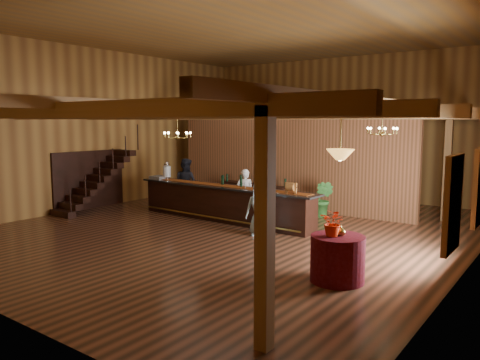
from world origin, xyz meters
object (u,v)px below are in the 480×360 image
Objects in this scene: guest at (259,209)px; floor_plant at (323,199)px; pendant_lamp at (340,154)px; raffle_drum at (291,187)px; beverage_dispenser at (167,171)px; bartender at (245,194)px; chandelier_left at (178,135)px; staff_second at (186,184)px; backbar_shelf at (255,195)px; round_table at (337,259)px; chandelier_right at (382,131)px; tasting_bar at (223,203)px.

floor_plant is (0.28, 3.20, -0.14)m from guest.
guest is at bearing 146.56° from pendant_lamp.
beverage_dispenser is at bearing 176.73° from raffle_drum.
raffle_drum is at bearing 135.65° from bartender.
staff_second is (-1.15, 1.56, -1.74)m from chandelier_left.
floor_plant is (1.89, 1.58, -0.20)m from bartender.
backbar_shelf is at bearing 138.58° from raffle_drum.
round_table is at bearing -54.12° from guest.
pendant_lamp is 0.78× the size of floor_plant.
raffle_drum reaches higher than round_table.
pendant_lamp is (7.65, -3.17, 1.04)m from beverage_dispenser.
round_table is (5.67, -5.52, 0.03)m from backbar_shelf.
round_table is (7.65, -3.17, -0.92)m from beverage_dispenser.
chandelier_right is (5.55, 1.88, 0.16)m from chandelier_left.
chandelier_left is at bearing -169.66° from raffle_drum.
round_table is 1.27× the size of chandelier_right.
raffle_drum is at bearing -1.17° from tasting_bar.
raffle_drum is 2.52m from floor_plant.
beverage_dispenser is 0.52× the size of floor_plant.
beverage_dispenser is 0.75× the size of chandelier_left.
chandelier_right is at bearing 99.49° from pendant_lamp.
chandelier_right is 4.19m from pendant_lamp.
tasting_bar is at bearing -166.17° from chandelier_right.
bartender is 1.34× the size of floor_plant.
bartender is at bearing 10.91° from beverage_dispenser.
chandelier_right is at bearing 18.70° from chandelier_left.
beverage_dispenser is 8.34m from round_table.
guest is (-0.51, -0.78, -0.53)m from raffle_drum.
staff_second reaches higher than tasting_bar.
chandelier_left is at bearing -33.24° from beverage_dispenser.
tasting_bar is at bearing 149.40° from pendant_lamp.
bartender is 0.88× the size of staff_second.
round_table is at bearing -36.31° from backbar_shelf.
raffle_drum is at bearing -84.58° from floor_plant.
staff_second reaches higher than backbar_shelf.
chandelier_right is (-0.69, 4.12, 2.33)m from round_table.
staff_second is at bearing 152.72° from pendant_lamp.
beverage_dispenser is 0.75× the size of chandelier_right.
chandelier_left is at bearing 160.21° from round_table.
chandelier_left is 0.70× the size of floor_plant.
staff_second is (-4.69, 0.92, -0.37)m from raffle_drum.
raffle_drum is 2.80m from chandelier_right.
staff_second is 4.72m from floor_plant.
staff_second is at bearing 66.66° from beverage_dispenser.
staff_second is (-2.26, 0.78, 0.33)m from tasting_bar.
staff_second is at bearing 126.25° from chandelier_left.
tasting_bar is 6.35× the size of round_table.
raffle_drum is 2.33m from bartender.
chandelier_right is 0.89× the size of pendant_lamp.
raffle_drum is (2.43, -0.14, 0.70)m from tasting_bar.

